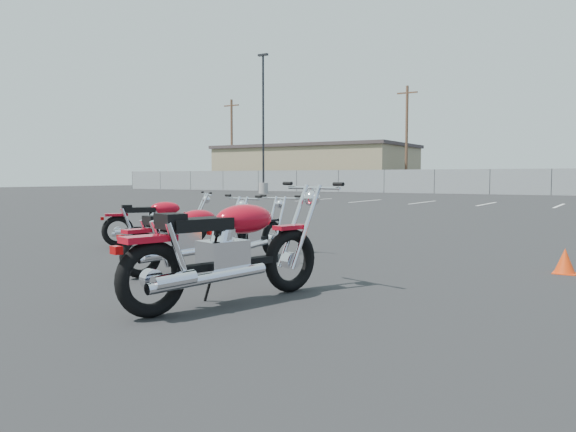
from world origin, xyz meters
The scene contains 12 objects.
ground centered at (0.00, 0.00, 0.00)m, with size 120.00×120.00×0.00m, color black.
motorcycle_front_red centered at (-2.74, 0.79, 0.44)m, with size 1.49×1.78×0.96m.
motorcycle_second_black centered at (-0.13, 0.05, 0.43)m, with size 0.75×1.95×0.95m.
motorcycle_third_red centered at (-0.32, -1.08, 0.45)m, with size 0.90×2.01×0.99m.
motorcycle_rear_red centered at (1.29, -2.30, 0.54)m, with size 1.19×2.40×1.19m.
training_cone_near centered at (3.93, 1.33, 0.16)m, with size 0.28×0.28×0.33m.
light_pole_west centered at (-18.99, 28.37, 2.69)m, with size 0.80×0.70×10.32m.
chainlink_fence centered at (0.00, 35.00, 0.90)m, with size 80.06×0.06×1.80m.
tan_building_west centered at (-22.00, 42.00, 2.16)m, with size 18.40×10.40×4.30m.
utility_pole_a centered at (-30.00, 39.00, 4.69)m, with size 1.80×0.24×9.00m.
utility_pole_b centered at (-12.00, 40.00, 4.69)m, with size 1.80×0.24×9.00m.
parking_line_stripes centered at (-2.50, 20.00, 0.00)m, with size 15.12×4.00×0.01m.
Camera 1 is at (4.62, -6.62, 1.24)m, focal length 35.00 mm.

